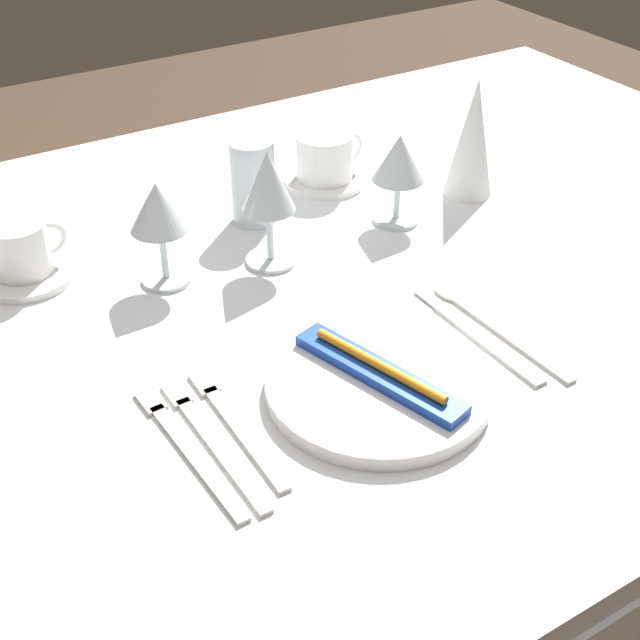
% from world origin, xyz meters
% --- Properties ---
extents(ground_plane, '(6.00, 6.00, 0.00)m').
position_xyz_m(ground_plane, '(0.00, 0.00, 0.00)').
color(ground_plane, '#4C3828').
extents(dining_table, '(1.80, 1.11, 0.74)m').
position_xyz_m(dining_table, '(0.00, 0.00, 0.66)').
color(dining_table, white).
rests_on(dining_table, ground).
extents(dinner_plate, '(0.24, 0.24, 0.02)m').
position_xyz_m(dinner_plate, '(-0.03, -0.24, 0.75)').
color(dinner_plate, white).
rests_on(dinner_plate, dining_table).
extents(toothbrush_package, '(0.09, 0.21, 0.02)m').
position_xyz_m(toothbrush_package, '(-0.03, -0.24, 0.77)').
color(toothbrush_package, blue).
rests_on(toothbrush_package, dinner_plate).
extents(fork_outer, '(0.02, 0.20, 0.00)m').
position_xyz_m(fork_outer, '(-0.18, -0.20, 0.74)').
color(fork_outer, beige).
rests_on(fork_outer, dining_table).
extents(fork_inner, '(0.02, 0.22, 0.00)m').
position_xyz_m(fork_inner, '(-0.21, -0.21, 0.74)').
color(fork_inner, beige).
rests_on(fork_inner, dining_table).
extents(fork_salad, '(0.03, 0.22, 0.00)m').
position_xyz_m(fork_salad, '(-0.24, -0.21, 0.74)').
color(fork_salad, beige).
rests_on(fork_salad, dining_table).
extents(dinner_knife, '(0.02, 0.22, 0.00)m').
position_xyz_m(dinner_knife, '(0.13, -0.22, 0.74)').
color(dinner_knife, beige).
rests_on(dinner_knife, dining_table).
extents(spoon_soup, '(0.03, 0.23, 0.01)m').
position_xyz_m(spoon_soup, '(0.15, -0.20, 0.74)').
color(spoon_soup, beige).
rests_on(spoon_soup, dining_table).
extents(saucer_right, '(0.12, 0.12, 0.01)m').
position_xyz_m(saucer_right, '(0.18, 0.22, 0.74)').
color(saucer_right, white).
rests_on(saucer_right, dining_table).
extents(coffee_cup_right, '(0.11, 0.09, 0.07)m').
position_xyz_m(coffee_cup_right, '(0.18, 0.22, 0.78)').
color(coffee_cup_right, white).
rests_on(coffee_cup_right, saucer_right).
extents(saucer_far, '(0.13, 0.13, 0.01)m').
position_xyz_m(saucer_far, '(-0.29, 0.18, 0.74)').
color(saucer_far, white).
rests_on(saucer_far, dining_table).
extents(coffee_cup_far, '(0.10, 0.07, 0.07)m').
position_xyz_m(coffee_cup_far, '(-0.28, 0.18, 0.78)').
color(coffee_cup_far, white).
rests_on(coffee_cup_far, saucer_far).
extents(wine_glass_centre, '(0.07, 0.07, 0.16)m').
position_xyz_m(wine_glass_centre, '(-0.00, 0.05, 0.85)').
color(wine_glass_centre, silver).
rests_on(wine_glass_centre, dining_table).
extents(wine_glass_left, '(0.07, 0.07, 0.13)m').
position_xyz_m(wine_glass_left, '(0.21, 0.06, 0.83)').
color(wine_glass_left, silver).
rests_on(wine_glass_left, dining_table).
extents(wine_glass_right, '(0.07, 0.07, 0.14)m').
position_xyz_m(wine_glass_right, '(-0.14, 0.08, 0.84)').
color(wine_glass_right, silver).
rests_on(wine_glass_right, dining_table).
extents(drink_tumbler, '(0.06, 0.06, 0.12)m').
position_xyz_m(drink_tumbler, '(0.04, 0.17, 0.80)').
color(drink_tumbler, silver).
rests_on(drink_tumbler, dining_table).
extents(napkin_folded, '(0.07, 0.07, 0.18)m').
position_xyz_m(napkin_folded, '(0.35, 0.07, 0.83)').
color(napkin_folded, white).
rests_on(napkin_folded, dining_table).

